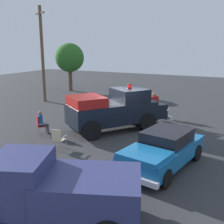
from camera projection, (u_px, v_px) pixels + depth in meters
ground_plane at (123, 128)px, 16.09m from camera, size 60.00×60.00×0.00m
vintage_fire_truck at (116, 109)px, 15.59m from camera, size 5.20×6.11×2.59m
classic_hot_rod at (163, 149)px, 10.85m from camera, size 2.61×4.62×1.46m
parked_pickup at (52, 189)px, 7.41m from camera, size 5.13×3.42×1.90m
lawn_chair_near_truck at (40, 124)px, 14.93m from camera, size 0.69×0.69×1.02m
lawn_chair_by_car at (58, 138)px, 12.69m from camera, size 0.56×0.55×1.02m
spectator_seated at (42, 122)px, 14.96m from camera, size 0.62×0.65×1.29m
spectator_standing at (154, 103)px, 18.38m from camera, size 0.53×0.51×1.68m
oak_tree_left at (70, 58)px, 28.46m from camera, size 2.98×2.98×4.95m
utility_pole at (42, 53)px, 22.87m from camera, size 1.55×0.92×7.85m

